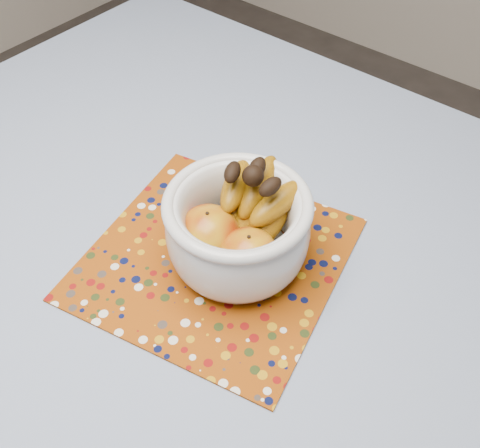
% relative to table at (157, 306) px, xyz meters
% --- Properties ---
extents(table, '(1.20, 1.20, 0.75)m').
position_rel_table_xyz_m(table, '(0.00, 0.00, 0.00)').
color(table, brown).
rests_on(table, ground).
extents(tablecloth, '(1.32, 1.32, 0.01)m').
position_rel_table_xyz_m(tablecloth, '(0.00, 0.00, 0.08)').
color(tablecloth, slate).
rests_on(tablecloth, table).
extents(placemat, '(0.42, 0.42, 0.00)m').
position_rel_table_xyz_m(placemat, '(0.06, 0.08, 0.09)').
color(placemat, '#7D3406').
rests_on(placemat, tablecloth).
extents(fruit_bowl, '(0.20, 0.22, 0.16)m').
position_rel_table_xyz_m(fruit_bowl, '(0.08, 0.10, 0.16)').
color(fruit_bowl, silver).
rests_on(fruit_bowl, placemat).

